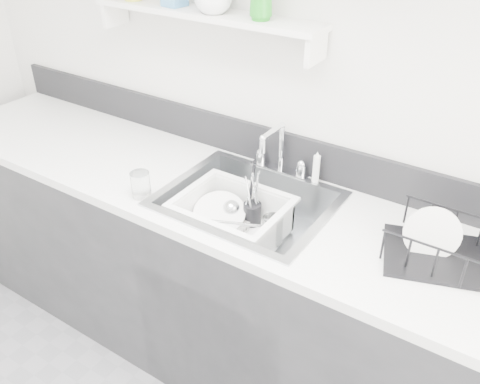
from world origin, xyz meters
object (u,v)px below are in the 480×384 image
Objects in this scene: sink at (247,219)px; dish_rack at (445,243)px; wash_tub at (232,219)px; counter_run at (246,289)px.

dish_rack is at bearing 3.91° from sink.
wash_tub is at bearing -145.49° from sink.
wash_tub is (-0.05, -0.03, 0.37)m from counter_run.
counter_run reaches higher than wash_tub.
counter_run is 0.88m from dish_rack.
counter_run is at bearing 34.51° from wash_tub.
dish_rack reaches higher than sink.
sink is 0.73m from dish_rack.
counter_run is 0.38m from wash_tub.
dish_rack is at bearing 6.14° from wash_tub.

